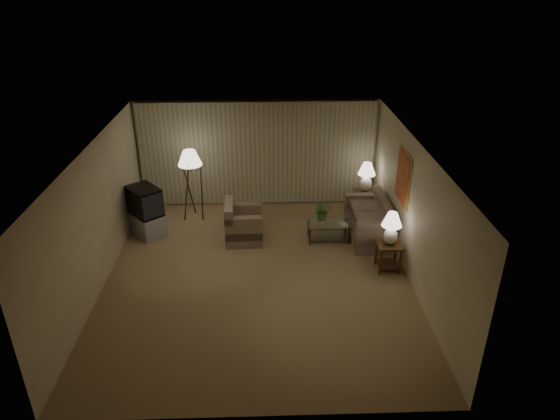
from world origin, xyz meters
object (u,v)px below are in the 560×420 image
at_px(sofa, 368,223).
at_px(armchair, 244,225).
at_px(table_lamp_far, 367,174).
at_px(side_table_far, 365,198).
at_px(floor_lamp, 192,183).
at_px(coffee_table, 328,229).
at_px(crt_tv, 145,201).
at_px(vase, 322,221).
at_px(side_table_near, 389,252).
at_px(ottoman, 247,226).
at_px(tv_cabinet, 148,224).
at_px(table_lamp_near, 392,226).

bearing_deg(sofa, armchair, -89.64).
bearing_deg(sofa, table_lamp_far, 173.05).
relative_size(side_table_far, floor_lamp, 0.34).
bearing_deg(coffee_table, crt_tv, 173.77).
height_order(sofa, crt_tv, crt_tv).
relative_size(floor_lamp, vase, 12.03).
distance_m(side_table_near, ottoman, 3.31).
height_order(side_table_near, vase, side_table_near).
xyz_separation_m(sofa, tv_cabinet, (-5.05, 0.35, -0.12)).
bearing_deg(side_table_far, vase, -131.95).
relative_size(table_lamp_far, tv_cabinet, 0.72).
xyz_separation_m(table_lamp_far, coffee_table, (-1.06, -1.35, -0.76)).
xyz_separation_m(sofa, side_table_far, (0.15, 1.25, 0.04)).
height_order(table_lamp_near, floor_lamp, floor_lamp).
distance_m(table_lamp_near, ottoman, 3.40).
relative_size(sofa, side_table_far, 2.77).
bearing_deg(table_lamp_far, vase, -131.95).
xyz_separation_m(armchair, table_lamp_near, (2.96, -1.33, 0.64)).
relative_size(tv_cabinet, ottoman, 1.59).
height_order(table_lamp_far, crt_tv, table_lamp_far).
bearing_deg(armchair, floor_lamp, 46.49).
bearing_deg(table_lamp_near, tv_cabinet, 161.88).
bearing_deg(crt_tv, side_table_far, 60.31).
bearing_deg(table_lamp_far, armchair, -156.74).
bearing_deg(floor_lamp, coffee_table, -21.16).
distance_m(sofa, tv_cabinet, 5.06).
xyz_separation_m(side_table_near, tv_cabinet, (-5.20, 1.70, -0.16)).
height_order(tv_cabinet, crt_tv, crt_tv).
bearing_deg(floor_lamp, side_table_far, 1.69).
relative_size(side_table_far, ottoman, 0.94).
bearing_deg(ottoman, armchair, -103.84).
relative_size(sofa, tv_cabinet, 1.63).
bearing_deg(tv_cabinet, table_lamp_far, 60.31).
xyz_separation_m(table_lamp_near, vase, (-1.21, 1.25, -0.52)).
xyz_separation_m(side_table_near, crt_tv, (-5.20, 1.70, 0.42)).
xyz_separation_m(armchair, side_table_near, (2.96, -1.33, 0.04)).
height_order(side_table_near, floor_lamp, floor_lamp).
bearing_deg(vase, tv_cabinet, 173.54).
height_order(table_lamp_far, coffee_table, table_lamp_far).
xyz_separation_m(armchair, ottoman, (0.06, 0.26, -0.15)).
distance_m(side_table_near, table_lamp_near, 0.60).
distance_m(coffee_table, ottoman, 1.86).
bearing_deg(armchair, side_table_far, -68.08).
xyz_separation_m(table_lamp_far, tv_cabinet, (-5.20, -0.90, -0.79)).
xyz_separation_m(table_lamp_near, ottoman, (-2.90, 1.59, -0.79)).
relative_size(sofa, coffee_table, 1.67).
bearing_deg(table_lamp_far, tv_cabinet, -170.20).
bearing_deg(coffee_table, ottoman, 169.48).
relative_size(side_table_near, coffee_table, 0.60).
xyz_separation_m(sofa, table_lamp_near, (0.15, -1.35, 0.64)).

